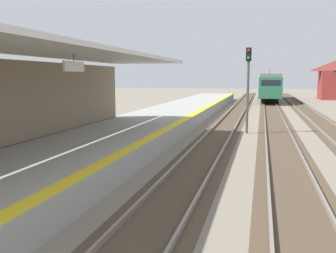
{
  "coord_description": "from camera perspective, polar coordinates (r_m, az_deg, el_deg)",
  "views": [
    {
      "loc": [
        4.29,
        -2.07,
        3.44
      ],
      "look_at": [
        1.82,
        7.57,
        2.1
      ],
      "focal_mm": 39.19,
      "sensor_mm": 36.0,
      "label": 1
    }
  ],
  "objects": [
    {
      "name": "station_platform",
      "position": [
        19.53,
        -6.15,
        -1.17
      ],
      "size": [
        5.0,
        80.0,
        0.91
      ],
      "color": "#999993",
      "rests_on": "ground"
    },
    {
      "name": "track_pair_middle",
      "position": [
        22.35,
        16.79,
        -1.38
      ],
      "size": [
        2.34,
        120.0,
        0.16
      ],
      "color": "#4C3D2D",
      "rests_on": "ground"
    },
    {
      "name": "rail_signal_post",
      "position": [
        22.91,
        12.33,
        6.89
      ],
      "size": [
        0.32,
        0.34,
        5.2
      ],
      "color": "#4C4C4C",
      "rests_on": "ground"
    },
    {
      "name": "track_pair_nearest_platform",
      "position": [
        22.46,
        8.1,
        -1.09
      ],
      "size": [
        2.34,
        120.0,
        0.16
      ],
      "color": "#4C3D2D",
      "rests_on": "ground"
    },
    {
      "name": "approaching_train",
      "position": [
        56.13,
        15.49,
        6.12
      ],
      "size": [
        2.93,
        19.6,
        4.76
      ],
      "color": "#286647",
      "rests_on": "ground"
    }
  ]
}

